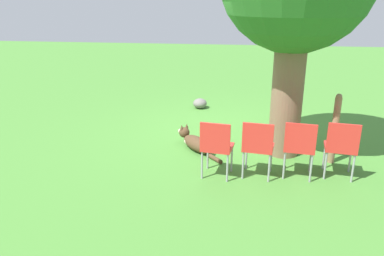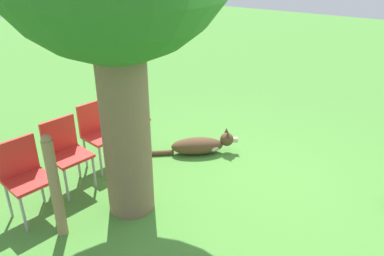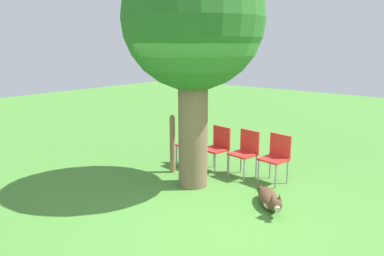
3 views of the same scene
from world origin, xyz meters
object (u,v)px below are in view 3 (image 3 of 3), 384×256
dog (270,199)px  oak_tree (193,23)px  red_chair_0 (276,155)px  red_chair_3 (192,141)px  red_chair_2 (218,145)px  fence_post (172,144)px  red_chair_1 (246,150)px

dog → oak_tree: bearing=-129.6°
red_chair_0 → red_chair_3: same height
dog → red_chair_2: red_chair_2 is taller
fence_post → red_chair_2: fence_post is taller
fence_post → red_chair_0: size_ratio=1.30×
red_chair_3 → red_chair_2: bearing=105.2°
red_chair_2 → oak_tree: bearing=15.8°
dog → red_chair_2: size_ratio=1.14×
dog → fence_post: (0.24, 2.27, 0.45)m
red_chair_0 → red_chair_2: 1.21m
oak_tree → red_chair_0: oak_tree is taller
red_chair_1 → red_chair_3: same height
oak_tree → red_chair_2: size_ratio=4.60×
dog → red_chair_1: 1.48m
dog → red_chair_0: bearing=162.3°
oak_tree → red_chair_2: 2.48m
red_chair_2 → red_chair_1: bearing=105.2°
oak_tree → red_chair_1: 2.56m
dog → red_chair_0: (1.04, 0.45, 0.39)m
red_chair_1 → red_chair_3: bearing=-74.8°
red_chair_2 → fence_post: bearing=-36.2°
dog → red_chair_0: red_chair_0 is taller
oak_tree → fence_post: 2.38m
fence_post → red_chair_3: fence_post is taller
dog → fence_post: 2.33m
oak_tree → red_chair_2: oak_tree is taller
dog → red_chair_3: size_ratio=1.14×
red_chair_0 → red_chair_2: bearing=-74.8°
red_chair_0 → red_chair_1: same height
oak_tree → red_chair_3: oak_tree is taller
red_chair_1 → red_chair_3: size_ratio=1.00×
dog → red_chair_3: bearing=-150.8°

